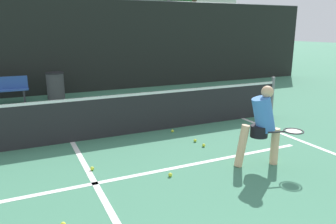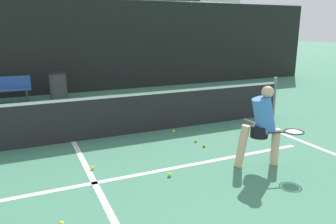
% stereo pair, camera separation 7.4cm
% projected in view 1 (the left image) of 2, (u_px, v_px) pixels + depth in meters
% --- Properties ---
extents(court_service_line, '(8.25, 0.10, 0.01)m').
position_uv_depth(court_service_line, '(95.00, 183.00, 5.15)').
color(court_service_line, white).
rests_on(court_service_line, ground).
extents(court_center_mark, '(0.10, 4.69, 0.01)m').
position_uv_depth(court_center_mark, '(98.00, 189.00, 4.97)').
color(court_center_mark, white).
rests_on(court_center_mark, ground).
extents(court_sideline_right, '(0.10, 5.69, 0.01)m').
position_uv_depth(court_sideline_right, '(312.00, 145.00, 6.83)').
color(court_sideline_right, white).
rests_on(court_sideline_right, ground).
extents(net, '(11.09, 0.09, 1.07)m').
position_uv_depth(net, '(70.00, 119.00, 6.90)').
color(net, slate).
rests_on(net, ground).
extents(fence_back, '(24.00, 0.06, 3.46)m').
position_uv_depth(fence_back, '(42.00, 47.00, 11.62)').
color(fence_back, black).
rests_on(fence_back, ground).
extents(player_practicing, '(1.07, 0.76, 1.44)m').
position_uv_depth(player_practicing, '(262.00, 124.00, 5.67)').
color(player_practicing, '#DBAD84').
rests_on(player_practicing, ground).
extents(tennis_ball_scattered_0, '(0.07, 0.07, 0.07)m').
position_uv_depth(tennis_ball_scattered_0, '(195.00, 140.00, 7.03)').
color(tennis_ball_scattered_0, '#D1E033').
rests_on(tennis_ball_scattered_0, ground).
extents(tennis_ball_scattered_1, '(0.07, 0.07, 0.07)m').
position_uv_depth(tennis_ball_scattered_1, '(204.00, 145.00, 6.74)').
color(tennis_ball_scattered_1, '#D1E033').
rests_on(tennis_ball_scattered_1, ground).
extents(tennis_ball_scattered_4, '(0.07, 0.07, 0.07)m').
position_uv_depth(tennis_ball_scattered_4, '(170.00, 175.00, 5.38)').
color(tennis_ball_scattered_4, '#D1E033').
rests_on(tennis_ball_scattered_4, ground).
extents(tennis_ball_scattered_5, '(0.07, 0.07, 0.07)m').
position_uv_depth(tennis_ball_scattered_5, '(173.00, 131.00, 7.68)').
color(tennis_ball_scattered_5, '#D1E033').
rests_on(tennis_ball_scattered_5, ground).
extents(tennis_ball_scattered_6, '(0.07, 0.07, 0.07)m').
position_uv_depth(tennis_ball_scattered_6, '(92.00, 168.00, 5.62)').
color(tennis_ball_scattered_6, '#D1E033').
rests_on(tennis_ball_scattered_6, ground).
extents(courtside_bench, '(1.55, 0.38, 0.86)m').
position_uv_depth(courtside_bench, '(2.00, 90.00, 10.51)').
color(courtside_bench, '#2D519E').
rests_on(courtside_bench, ground).
extents(trash_bin, '(0.61, 0.61, 0.92)m').
position_uv_depth(trash_bin, '(55.00, 86.00, 11.23)').
color(trash_bin, '#3F3F42').
rests_on(trash_bin, ground).
extents(parked_car, '(1.63, 4.24, 1.38)m').
position_uv_depth(parked_car, '(63.00, 66.00, 16.26)').
color(parked_car, silver).
rests_on(parked_car, ground).
extents(building_far, '(36.00, 2.40, 6.57)m').
position_uv_depth(building_far, '(23.00, 16.00, 23.84)').
color(building_far, beige).
rests_on(building_far, ground).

